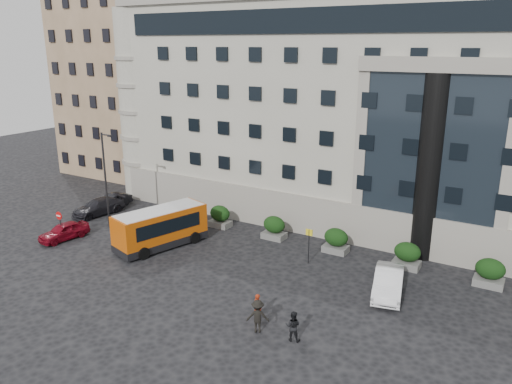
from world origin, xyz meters
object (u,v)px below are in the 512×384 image
(parked_car_d, at_px, (202,186))
(no_entry_sign, at_px, (60,220))
(street_lamp, at_px, (106,177))
(bus_stop_sign, at_px, (309,240))
(hedge_b, at_px, (274,227))
(red_truck, at_px, (212,171))
(hedge_a, at_px, (220,216))
(pedestrian_b, at_px, (293,326))
(pedestrian_c, at_px, (258,316))
(parked_car_b, at_px, (112,201))
(hedge_e, at_px, (490,272))
(parked_car_a, at_px, (64,231))
(minibus, at_px, (161,226))
(parked_car_c, at_px, (98,207))
(hedge_d, at_px, (407,255))
(pedestrian_a, at_px, (258,306))
(white_taxi, at_px, (388,282))
(hedge_c, at_px, (336,240))

(parked_car_d, bearing_deg, no_entry_sign, -86.80)
(street_lamp, height_order, bus_stop_sign, street_lamp)
(hedge_b, bearing_deg, red_truck, 142.17)
(hedge_a, bearing_deg, pedestrian_b, -42.62)
(no_entry_sign, relative_size, pedestrian_c, 1.25)
(parked_car_b, bearing_deg, hedge_e, 9.85)
(parked_car_a, relative_size, pedestrian_b, 2.38)
(pedestrian_b, relative_size, pedestrian_c, 0.89)
(hedge_a, relative_size, parked_car_b, 0.49)
(minibus, bearing_deg, bus_stop_sign, 31.74)
(parked_car_b, bearing_deg, parked_car_c, -67.93)
(hedge_a, distance_m, pedestrian_b, 17.51)
(bus_stop_sign, bearing_deg, parked_car_a, -162.34)
(hedge_b, height_order, parked_car_d, hedge_b)
(hedge_d, height_order, hedge_e, same)
(hedge_b, distance_m, pedestrian_a, 12.08)
(parked_car_b, bearing_deg, parked_car_a, -61.63)
(hedge_e, relative_size, pedestrian_b, 1.11)
(hedge_b, relative_size, parked_car_d, 0.40)
(hedge_e, bearing_deg, parked_car_c, -174.49)
(parked_car_d, bearing_deg, pedestrian_a, -37.76)
(pedestrian_a, bearing_deg, no_entry_sign, 7.58)
(white_taxi, bearing_deg, pedestrian_b, -122.89)
(no_entry_sign, height_order, parked_car_c, no_entry_sign)
(parked_car_b, bearing_deg, no_entry_sign, -62.83)
(white_taxi, bearing_deg, red_truck, 135.34)
(street_lamp, bearing_deg, minibus, -8.73)
(parked_car_a, xyz_separation_m, parked_car_c, (-2.30, 5.56, 0.04))
(minibus, relative_size, pedestrian_b, 4.49)
(hedge_a, height_order, white_taxi, hedge_a)
(hedge_d, bearing_deg, bus_stop_sign, -155.34)
(hedge_a, xyz_separation_m, pedestrian_c, (10.92, -12.11, -0.00))
(minibus, height_order, parked_car_b, minibus)
(pedestrian_c, bearing_deg, hedge_c, -115.68)
(parked_car_b, xyz_separation_m, parked_car_c, (0.53, -2.15, 0.09))
(hedge_a, height_order, hedge_e, same)
(red_truck, height_order, parked_car_c, red_truck)
(red_truck, bearing_deg, hedge_a, -59.50)
(parked_car_c, xyz_separation_m, pedestrian_c, (22.10, -9.02, 0.22))
(hedge_b, height_order, hedge_e, same)
(pedestrian_a, xyz_separation_m, pedestrian_c, (0.67, -1.14, 0.17))
(hedge_d, height_order, white_taxi, hedge_d)
(hedge_e, xyz_separation_m, pedestrian_c, (-9.88, -12.11, -0.00))
(white_taxi, relative_size, pedestrian_c, 2.57)
(street_lamp, distance_m, parked_car_c, 5.18)
(bus_stop_sign, bearing_deg, street_lamp, -173.46)
(pedestrian_a, bearing_deg, parked_car_a, 6.99)
(minibus, bearing_deg, hedge_c, 42.54)
(no_entry_sign, height_order, minibus, minibus)
(parked_car_b, distance_m, pedestrian_c, 25.25)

